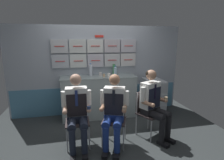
% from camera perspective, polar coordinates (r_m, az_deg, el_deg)
% --- Properties ---
extents(ground, '(4.80, 4.80, 0.04)m').
position_cam_1_polar(ground, '(3.52, -0.89, -18.64)').
color(ground, '#2E3334').
extents(galley_bulkhead, '(4.20, 0.14, 2.15)m').
position_cam_1_polar(galley_bulkhead, '(4.42, -4.54, 3.15)').
color(galley_bulkhead, '#A1AAB7').
rests_on(galley_bulkhead, ground).
extents(galley_counter, '(1.75, 0.53, 0.98)m').
position_cam_1_polar(galley_counter, '(4.29, -4.14, -5.29)').
color(galley_counter, '#93A2A3').
rests_on(galley_counter, ground).
extents(service_trolley, '(0.40, 0.65, 0.88)m').
position_cam_1_polar(service_trolley, '(4.53, 13.06, -4.89)').
color(service_trolley, black).
rests_on(service_trolley, ground).
extents(folding_chair_left, '(0.40, 0.41, 0.85)m').
position_cam_1_polar(folding_chair_left, '(3.25, -11.04, -10.86)').
color(folding_chair_left, '#A8AAAF').
rests_on(folding_chair_left, ground).
extents(crew_member_left, '(0.50, 0.61, 1.27)m').
position_cam_1_polar(crew_member_left, '(3.04, -11.12, -9.01)').
color(crew_member_left, black).
rests_on(crew_member_left, ground).
extents(folding_chair_right, '(0.52, 0.52, 0.85)m').
position_cam_1_polar(folding_chair_right, '(3.24, 0.97, -10.71)').
color(folding_chair_right, '#A8AAAF').
rests_on(folding_chair_right, ground).
extents(crew_member_right, '(0.54, 0.67, 1.26)m').
position_cam_1_polar(crew_member_right, '(3.03, 0.57, -9.00)').
color(crew_member_right, black).
rests_on(crew_member_right, ground).
extents(folding_chair_by_counter, '(0.54, 0.54, 0.85)m').
position_cam_1_polar(folding_chair_by_counter, '(3.55, 10.88, -8.80)').
color(folding_chair_by_counter, '#A8AAAF').
rests_on(folding_chair_by_counter, ground).
extents(crew_member_by_counter, '(0.59, 0.69, 1.29)m').
position_cam_1_polar(crew_member_by_counter, '(3.39, 13.10, -6.57)').
color(crew_member_by_counter, black).
rests_on(crew_member_by_counter, ground).
extents(sparkling_bottle_green, '(0.06, 0.06, 0.29)m').
position_cam_1_polar(sparkling_bottle_green, '(4.36, 0.62, 3.51)').
color(sparkling_bottle_green, '#469C5A').
rests_on(sparkling_bottle_green, galley_counter).
extents(water_bottle_tall, '(0.07, 0.07, 0.26)m').
position_cam_1_polar(water_bottle_tall, '(4.10, 1.06, 2.73)').
color(water_bottle_tall, '#ACCFE6').
rests_on(water_bottle_tall, galley_counter).
extents(water_bottle_short, '(0.08, 0.08, 0.30)m').
position_cam_1_polar(water_bottle_short, '(4.23, -6.85, 3.20)').
color(water_bottle_short, silver).
rests_on(water_bottle_short, galley_counter).
extents(paper_cup_tan, '(0.07, 0.07, 0.09)m').
position_cam_1_polar(paper_cup_tan, '(4.06, -0.98, 1.55)').
color(paper_cup_tan, white).
rests_on(paper_cup_tan, galley_counter).
extents(espresso_cup_small, '(0.07, 0.07, 0.08)m').
position_cam_1_polar(espresso_cup_small, '(4.23, -3.71, 1.93)').
color(espresso_cup_small, white).
rests_on(espresso_cup_small, galley_counter).
extents(coffee_cup_white, '(0.06, 0.06, 0.07)m').
position_cam_1_polar(coffee_cup_white, '(4.09, -2.58, 1.51)').
color(coffee_cup_white, tan).
rests_on(coffee_cup_white, galley_counter).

